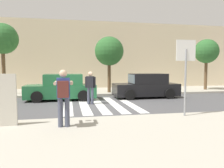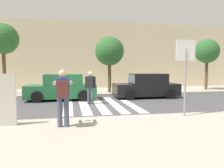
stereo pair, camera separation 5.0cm
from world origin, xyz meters
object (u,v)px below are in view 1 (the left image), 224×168
(pedestrian_crossing, at_px, (90,86))
(street_tree_east, at_px, (206,52))
(parked_car_black, at_px, (146,86))
(street_tree_west, at_px, (3,39))
(stop_sign, at_px, (186,61))
(parked_car_green, at_px, (62,88))
(photographer_with_backpack, at_px, (63,93))
(street_tree_center, at_px, (109,51))

(pedestrian_crossing, distance_m, street_tree_east, 11.19)
(parked_car_black, xyz_separation_m, street_tree_west, (-9.21, 2.58, 3.10))
(stop_sign, xyz_separation_m, pedestrian_crossing, (-3.10, 4.12, -1.21))
(parked_car_green, xyz_separation_m, parked_car_black, (5.32, 0.00, 0.00))
(stop_sign, relative_size, parked_car_black, 0.68)
(parked_car_green, bearing_deg, street_tree_east, 13.51)
(photographer_with_backpack, height_order, pedestrian_crossing, photographer_with_backpack)
(street_tree_center, bearing_deg, parked_car_green, -145.71)
(street_tree_center, bearing_deg, photographer_with_backpack, -108.73)
(pedestrian_crossing, height_order, street_tree_center, street_tree_center)
(pedestrian_crossing, xyz_separation_m, street_tree_center, (1.77, 4.11, 2.12))
(parked_car_green, height_order, street_tree_center, street_tree_center)
(stop_sign, height_order, parked_car_green, stop_sign)
(photographer_with_backpack, distance_m, pedestrian_crossing, 5.02)
(photographer_with_backpack, xyz_separation_m, parked_car_black, (5.05, 6.71, -0.44))
(street_tree_west, relative_size, street_tree_east, 1.16)
(pedestrian_crossing, xyz_separation_m, street_tree_east, (9.94, 4.61, 2.26))
(photographer_with_backpack, distance_m, parked_car_green, 6.73)
(photographer_with_backpack, height_order, parked_car_black, photographer_with_backpack)
(stop_sign, bearing_deg, street_tree_west, 134.92)
(photographer_with_backpack, relative_size, pedestrian_crossing, 1.00)
(pedestrian_crossing, relative_size, parked_car_green, 0.42)
(stop_sign, xyz_separation_m, street_tree_center, (-1.34, 8.24, 0.92))
(parked_car_green, xyz_separation_m, street_tree_west, (-3.89, 2.58, 3.10))
(pedestrian_crossing, xyz_separation_m, parked_car_green, (-1.54, 1.86, -0.25))
(photographer_with_backpack, bearing_deg, street_tree_east, 40.18)
(photographer_with_backpack, bearing_deg, pedestrian_crossing, 75.31)
(photographer_with_backpack, bearing_deg, stop_sign, 9.48)
(stop_sign, xyz_separation_m, parked_car_black, (0.67, 5.98, -1.46))
(photographer_with_backpack, relative_size, parked_car_green, 0.42)
(stop_sign, height_order, pedestrian_crossing, stop_sign)
(parked_car_black, distance_m, street_tree_center, 3.84)
(stop_sign, distance_m, street_tree_west, 12.20)
(pedestrian_crossing, xyz_separation_m, street_tree_west, (-5.43, 4.44, 2.85))
(photographer_with_backpack, xyz_separation_m, pedestrian_crossing, (1.27, 4.85, -0.19))
(photographer_with_backpack, distance_m, street_tree_east, 14.82)
(street_tree_east, bearing_deg, street_tree_west, -179.34)
(stop_sign, distance_m, parked_car_black, 6.19)
(pedestrian_crossing, height_order, parked_car_black, pedestrian_crossing)
(street_tree_west, height_order, street_tree_east, street_tree_west)
(street_tree_west, bearing_deg, parked_car_green, -33.54)
(parked_car_green, height_order, parked_car_black, same)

